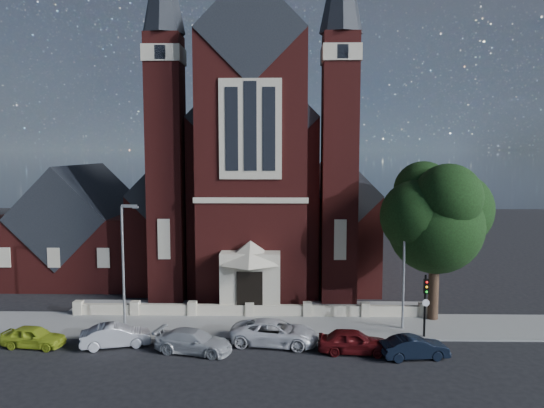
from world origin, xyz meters
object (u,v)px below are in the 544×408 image
(street_lamp_right, at_px, (405,260))
(car_lime_van, at_px, (33,337))
(church, at_px, (260,184))
(street_tree, at_px, (438,220))
(street_lamp_left, at_px, (124,259))
(car_silver_a, at_px, (116,336))
(car_white_suv, at_px, (275,333))
(traffic_signal, at_px, (425,298))
(car_dark_red, at_px, (353,341))
(car_silver_b, at_px, (194,341))
(car_navy, at_px, (414,347))
(parish_hall, at_px, (82,233))

(street_lamp_right, relative_size, car_lime_van, 2.19)
(church, height_order, street_tree, church)
(street_lamp_left, distance_m, street_lamp_right, 18.00)
(church, xyz_separation_m, car_silver_a, (-7.54, -22.21, -7.52))
(car_white_suv, bearing_deg, church, 13.27)
(traffic_signal, height_order, car_dark_red, traffic_signal)
(car_silver_b, distance_m, car_white_suv, 4.83)
(street_lamp_right, height_order, traffic_signal, street_lamp_right)
(car_silver_b, xyz_separation_m, car_white_suv, (4.64, 1.34, 0.08))
(traffic_signal, relative_size, car_navy, 1.07)
(car_white_suv, bearing_deg, car_lime_van, 101.30)
(traffic_signal, distance_m, car_white_suv, 9.42)
(parish_hall, height_order, street_tree, street_tree)
(street_lamp_left, xyz_separation_m, car_dark_red, (14.24, -3.96, -3.91))
(car_lime_van, xyz_separation_m, car_white_suv, (14.19, 0.71, 0.10))
(car_lime_van, xyz_separation_m, car_navy, (21.98, -1.22, -0.01))
(street_tree, relative_size, street_lamp_left, 1.32)
(street_lamp_right, bearing_deg, car_dark_red, -133.52)
(car_silver_b, height_order, car_dark_red, car_dark_red)
(street_lamp_left, xyz_separation_m, car_navy, (17.53, -4.66, -3.98))
(church, distance_m, car_silver_a, 24.63)
(street_lamp_left, relative_size, car_silver_a, 2.01)
(street_lamp_right, bearing_deg, car_silver_a, -169.50)
(church, distance_m, traffic_signal, 23.94)
(church, bearing_deg, street_tree, -53.83)
(church, height_order, car_silver_a, church)
(car_silver_b, bearing_deg, street_tree, -56.60)
(parish_hall, bearing_deg, car_silver_a, -63.90)
(church, distance_m, car_lime_van, 26.66)
(car_dark_red, bearing_deg, car_lime_van, 92.09)
(parish_hall, xyz_separation_m, car_lime_van, (3.64, -17.44, -3.38))
(car_silver_a, height_order, car_white_suv, car_white_suv)
(car_lime_van, bearing_deg, car_silver_b, -86.46)
(traffic_signal, distance_m, car_silver_a, 18.71)
(church, bearing_deg, traffic_signal, -61.80)
(street_tree, bearing_deg, car_silver_b, -159.44)
(parish_hall, relative_size, street_lamp_left, 1.51)
(street_lamp_left, xyz_separation_m, traffic_signal, (18.91, -1.57, -2.02))
(car_white_suv, relative_size, car_dark_red, 1.30)
(street_lamp_right, height_order, car_silver_a, street_lamp_right)
(car_dark_red, bearing_deg, street_tree, -44.18)
(car_silver_b, xyz_separation_m, car_navy, (12.43, -0.59, -0.03))
(church, height_order, car_white_suv, church)
(traffic_signal, bearing_deg, car_lime_van, -175.43)
(street_tree, xyz_separation_m, car_silver_a, (-20.14, -4.98, -6.30))
(street_tree, distance_m, car_dark_red, 10.53)
(parish_hall, xyz_separation_m, street_lamp_left, (8.09, -14.00, 0.59))
(car_silver_a, relative_size, car_navy, 1.07)
(car_dark_red, height_order, car_navy, car_dark_red)
(traffic_signal, distance_m, car_navy, 3.91)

